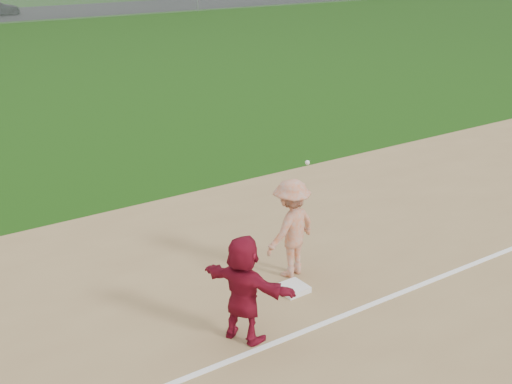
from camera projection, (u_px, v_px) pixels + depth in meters
ground at (308, 296)px, 10.31m from camera, size 160.00×160.00×0.00m
foul_line at (340, 317)px, 9.68m from camera, size 60.00×0.10×0.01m
first_base at (293, 288)px, 10.38m from camera, size 0.44×0.44×0.10m
base_runner at (244, 289)px, 8.89m from camera, size 1.04×1.54×1.60m
first_base_play at (291, 228)px, 10.63m from camera, size 1.23×0.90×2.13m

